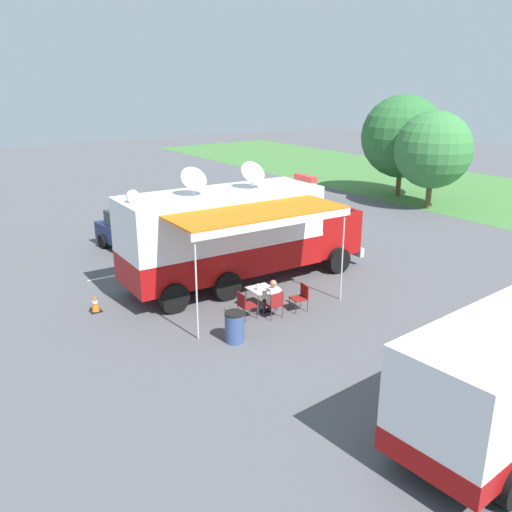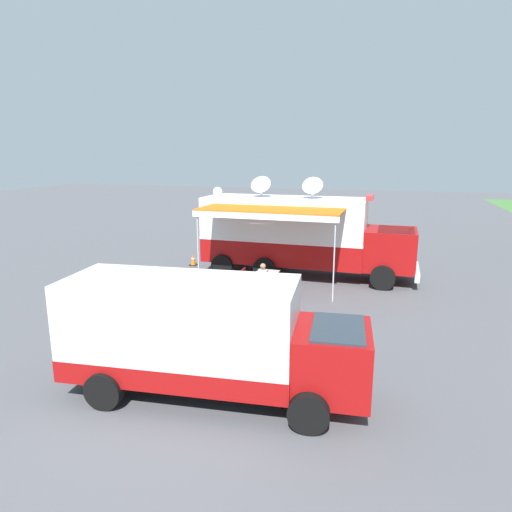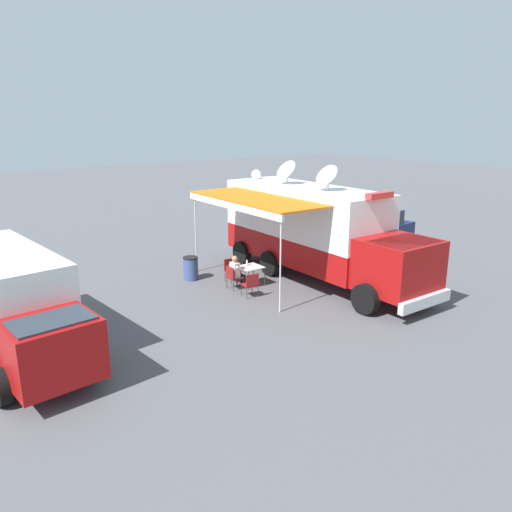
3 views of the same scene
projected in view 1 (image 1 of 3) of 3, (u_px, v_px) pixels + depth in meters
name	position (u px, v px, depth m)	size (l,w,h in m)	color
ground_plane	(223.00, 285.00, 19.73)	(100.00, 100.00, 0.00)	#515156
lot_stripe	(148.00, 269.00, 21.40)	(0.12, 4.80, 0.01)	silver
command_truck	(241.00, 231.00, 19.48)	(5.01, 9.55, 4.53)	#9E0F0F
folding_table	(261.00, 290.00, 17.47)	(0.82, 0.82, 0.73)	silver
water_bottle	(258.00, 287.00, 17.29)	(0.07, 0.07, 0.22)	silver
folding_chair_at_table	(275.00, 303.00, 16.87)	(0.49, 0.49, 0.87)	maroon
folding_chair_beside_table	(245.00, 303.00, 16.83)	(0.49, 0.49, 0.87)	maroon
folding_chair_spare_by_truck	(301.00, 295.00, 17.47)	(0.55, 0.55, 0.87)	maroon
seated_responder	(271.00, 297.00, 16.98)	(0.67, 0.56, 1.25)	silver
trash_bin	(235.00, 327.00, 15.36)	(0.57, 0.57, 0.91)	#384C7F
traffic_cone	(95.00, 304.00, 17.41)	(0.36, 0.36, 0.58)	black
car_behind_truck	(133.00, 232.00, 23.40)	(4.34, 2.29, 1.76)	navy
tree_far_left	(402.00, 137.00, 33.86)	(5.18, 5.18, 6.37)	brown
tree_left_of_centre	(433.00, 150.00, 30.48)	(4.39, 4.39, 5.59)	brown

